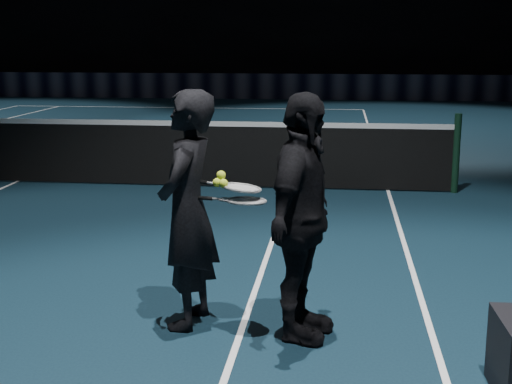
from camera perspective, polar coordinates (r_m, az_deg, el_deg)
floor at (r=11.27m, az=-18.57°, el=0.77°), size 36.00×36.00×0.00m
court_lines at (r=11.27m, az=-18.57°, el=0.79°), size 10.98×23.78×0.01m
net_post_right at (r=10.23m, az=15.73°, el=2.99°), size 0.10×0.10×1.10m
net_mesh at (r=11.19m, az=-18.73°, el=3.03°), size 12.80×0.02×0.86m
net_tape at (r=11.13m, az=-18.89°, el=5.40°), size 12.80×0.03×0.07m
sponsor_backdrop at (r=25.98m, az=-3.96°, el=8.46°), size 22.00×0.15×0.90m
player_a at (r=5.21m, az=-5.50°, el=-1.46°), size 0.49×0.68×1.75m
player_b at (r=4.96m, az=3.66°, el=-2.12°), size 0.66×1.10×1.75m
racket_lower at (r=5.04m, az=-0.76°, el=-0.72°), size 0.71×0.33×0.03m
racket_upper at (r=5.07m, az=-1.17°, el=0.34°), size 0.70×0.29×0.10m
tennis_balls at (r=5.07m, az=-2.86°, el=0.91°), size 0.12×0.10×0.12m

